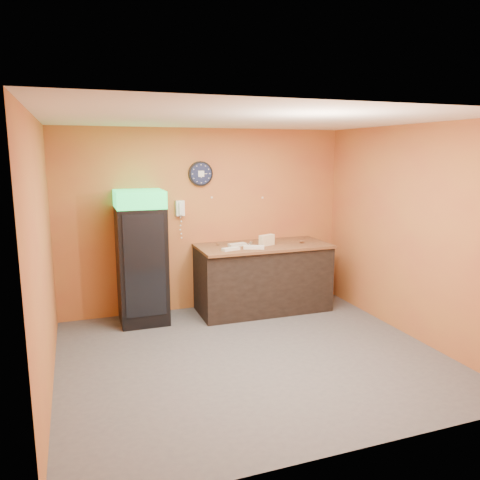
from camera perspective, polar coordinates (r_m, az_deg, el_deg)
name	(u,v)px	position (r m, az deg, el deg)	size (l,w,h in m)	color
floor	(251,356)	(5.86, 1.41, -13.95)	(4.50, 4.50, 0.00)	#47474C
back_wall	(206,220)	(7.30, -4.19, 2.44)	(4.50, 0.02, 2.80)	#B77433
left_wall	(43,258)	(5.09, -22.91, -1.99)	(0.02, 4.00, 2.80)	#B77433
right_wall	(411,232)	(6.57, 20.10, 0.90)	(0.02, 4.00, 2.80)	#B77433
ceiling	(253,119)	(5.34, 1.55, 14.52)	(4.50, 4.00, 0.02)	white
beverage_cooler	(142,260)	(6.80, -11.85, -2.35)	(0.68, 0.69, 1.92)	black
prep_counter	(262,278)	(7.32, 2.75, -4.70)	(2.01, 0.89, 1.00)	black
wall_clock	(201,174)	(7.19, -4.81, 8.06)	(0.38, 0.06, 0.38)	black
wall_phone	(180,208)	(7.13, -7.30, 3.86)	(0.13, 0.11, 0.23)	white
butcher_paper	(263,246)	(7.20, 2.79, -0.69)	(2.03, 0.98, 0.04)	brown
sub_roll_stack	(267,240)	(7.11, 3.28, -0.02)	(0.27, 0.18, 0.16)	beige
wrapped_sandwich_left	(231,249)	(6.76, -1.13, -1.10)	(0.27, 0.10, 0.04)	silver
wrapped_sandwich_mid	(254,247)	(6.87, 1.70, -0.88)	(0.30, 0.12, 0.04)	silver
wrapped_sandwich_right	(237,245)	(7.07, -0.33, -0.57)	(0.28, 0.11, 0.04)	silver
kitchen_tool	(251,243)	(7.15, 1.37, -0.37)	(0.06, 0.06, 0.06)	silver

